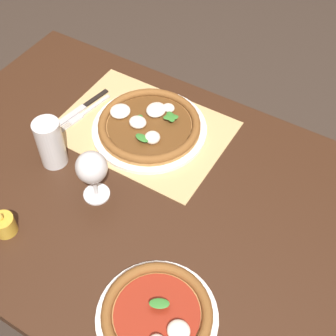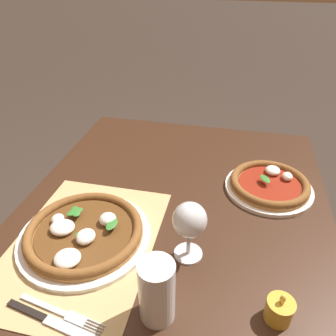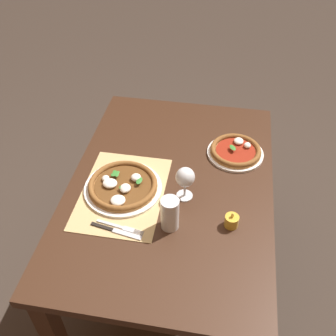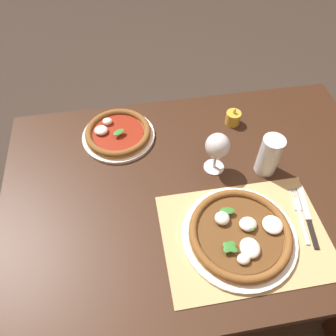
{
  "view_description": "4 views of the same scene",
  "coord_description": "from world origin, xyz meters",
  "views": [
    {
      "loc": [
        -0.47,
        0.59,
        1.73
      ],
      "look_at": [
        -0.08,
        -0.05,
        0.82
      ],
      "focal_mm": 50.0,
      "sensor_mm": 36.0,
      "label": 1
    },
    {
      "loc": [
        0.61,
        0.14,
        1.36
      ],
      "look_at": [
        -0.17,
        -0.03,
        0.83
      ],
      "focal_mm": 35.0,
      "sensor_mm": 36.0,
      "label": 2
    },
    {
      "loc": [
        1.21,
        0.2,
        1.96
      ],
      "look_at": [
        -0.01,
        -0.01,
        0.82
      ],
      "focal_mm": 42.0,
      "sensor_mm": 36.0,
      "label": 3
    },
    {
      "loc": [
        -0.21,
        -0.59,
        1.62
      ],
      "look_at": [
        -0.1,
        0.06,
        0.79
      ],
      "focal_mm": 35.0,
      "sensor_mm": 36.0,
      "label": 4
    }
  ],
  "objects": [
    {
      "name": "ground_plane",
      "position": [
        0.0,
        0.0,
        0.0
      ],
      "size": [
        24.0,
        24.0,
        0.0
      ],
      "primitive_type": "plane",
      "color": "#382D26"
    },
    {
      "name": "dining_table",
      "position": [
        0.0,
        0.0,
        0.63
      ],
      "size": [
        1.29,
        0.89,
        0.74
      ],
      "color": "#382114",
      "rests_on": "ground"
    },
    {
      "name": "paper_placemat",
      "position": [
        0.09,
        -0.19,
        0.74
      ],
      "size": [
        0.48,
        0.35,
        0.0
      ],
      "primitive_type": "cube",
      "color": "tan",
      "rests_on": "dining_table"
    },
    {
      "name": "pizza_near",
      "position": [
        0.07,
        -0.2,
        0.76
      ],
      "size": [
        0.34,
        0.34,
        0.05
      ],
      "color": "white",
      "rests_on": "paper_placemat"
    },
    {
      "name": "pizza_far",
      "position": [
        -0.25,
        0.27,
        0.76
      ],
      "size": [
        0.27,
        0.27,
        0.05
      ],
      "color": "white",
      "rests_on": "dining_table"
    },
    {
      "name": "wine_glass",
      "position": [
        0.06,
        0.07,
        0.85
      ],
      "size": [
        0.08,
        0.08,
        0.16
      ],
      "color": "silver",
      "rests_on": "dining_table"
    },
    {
      "name": "pint_glass",
      "position": [
        0.23,
        0.04,
        0.81
      ],
      "size": [
        0.07,
        0.07,
        0.15
      ],
      "color": "silver",
      "rests_on": "dining_table"
    },
    {
      "name": "fork",
      "position": [
        0.28,
        -0.16,
        0.75
      ],
      "size": [
        0.05,
        0.2,
        0.0
      ],
      "color": "#B7B7BC",
      "rests_on": "paper_placemat"
    },
    {
      "name": "knife",
      "position": [
        0.3,
        -0.17,
        0.75
      ],
      "size": [
        0.06,
        0.21,
        0.01
      ],
      "color": "black",
      "rests_on": "paper_placemat"
    },
    {
      "name": "votive_candle",
      "position": [
        0.19,
        0.27,
        0.76
      ],
      "size": [
        0.06,
        0.06,
        0.07
      ],
      "color": "gold",
      "rests_on": "dining_table"
    }
  ]
}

